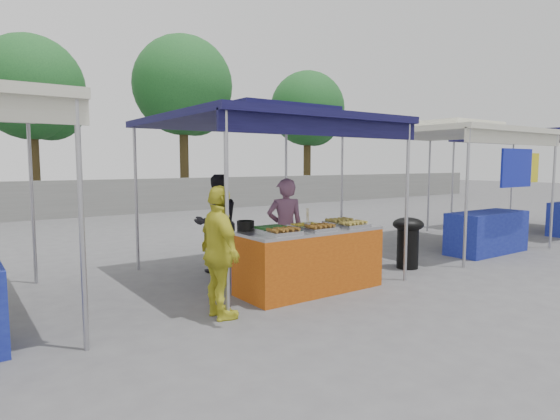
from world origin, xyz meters
TOP-DOWN VIEW (x-y plane):
  - ground_plane at (0.00, 0.00)m, footprint 80.00×80.00m
  - back_wall at (0.00, 11.00)m, footprint 40.00×0.25m
  - main_canopy at (0.00, 0.97)m, footprint 3.20×3.20m
  - neighbor_stall_right at (4.50, 0.57)m, footprint 3.20×3.20m
  - neighbor_stall_far at (8.50, 0.57)m, footprint 3.20×3.20m
  - tree_1 at (-1.36, 13.10)m, footprint 3.57×3.52m
  - tree_2 at (4.16, 13.06)m, footprint 3.99×3.99m
  - tree_3 at (10.71, 13.17)m, footprint 3.64×3.61m
  - vendor_table at (0.00, -0.10)m, footprint 2.00×0.80m
  - food_tray_fl at (-0.61, -0.33)m, footprint 0.42×0.30m
  - food_tray_fm at (-0.02, -0.33)m, footprint 0.42×0.30m
  - food_tray_fr at (0.57, -0.34)m, footprint 0.42×0.30m
  - food_tray_bl at (-0.58, -0.01)m, footprint 0.42×0.30m
  - food_tray_bm at (-0.01, 0.01)m, footprint 0.42×0.30m
  - food_tray_br at (0.64, 0.01)m, footprint 0.42×0.30m
  - cooking_pot at (-0.80, 0.26)m, footprint 0.23×0.23m
  - skewer_cup at (-0.13, -0.21)m, footprint 0.09×0.09m
  - wok_burner at (2.18, 0.02)m, footprint 0.51×0.51m
  - crate_left at (-0.54, 0.51)m, footprint 0.50×0.35m
  - crate_right at (0.17, 0.42)m, footprint 0.45×0.32m
  - crate_stacked at (0.17, 0.42)m, footprint 0.44×0.31m
  - vendor_woman at (0.11, 0.62)m, footprint 0.65×0.56m
  - helper_man at (-0.49, 1.63)m, footprint 0.81×0.65m
  - customer_person at (-1.55, -0.42)m, footprint 0.44×0.90m

SIDE VIEW (x-z plane):
  - ground_plane at x=0.00m, z-range 0.00..0.00m
  - crate_right at x=0.17m, z-range 0.00..0.27m
  - crate_left at x=-0.54m, z-range 0.00..0.30m
  - crate_stacked at x=0.17m, z-range 0.27..0.53m
  - vendor_table at x=0.00m, z-range 0.00..0.85m
  - wok_burner at x=2.18m, z-range 0.08..0.93m
  - back_wall at x=0.00m, z-range 0.00..1.20m
  - customer_person at x=-1.55m, z-range 0.00..1.50m
  - vendor_woman at x=0.11m, z-range 0.00..1.51m
  - helper_man at x=-0.49m, z-range 0.00..1.56m
  - food_tray_fl at x=-0.61m, z-range 0.85..0.92m
  - food_tray_fm at x=-0.02m, z-range 0.85..0.92m
  - food_tray_fr at x=0.57m, z-range 0.85..0.92m
  - food_tray_bl at x=-0.58m, z-range 0.85..0.92m
  - food_tray_bm at x=-0.01m, z-range 0.85..0.92m
  - food_tray_br at x=0.64m, z-range 0.85..0.92m
  - skewer_cup at x=-0.13m, z-range 0.85..0.96m
  - cooking_pot at x=-0.80m, z-range 0.85..0.98m
  - neighbor_stall_right at x=4.50m, z-range 0.32..2.89m
  - neighbor_stall_far at x=8.50m, z-range 0.32..2.89m
  - main_canopy at x=0.00m, z-range 1.08..3.65m
  - tree_1 at x=-1.36m, z-range 1.11..7.16m
  - tree_3 at x=10.71m, z-range 1.14..7.34m
  - tree_2 at x=4.16m, z-range 1.26..8.13m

